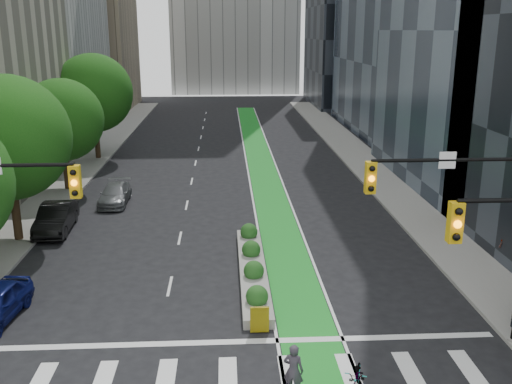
{
  "coord_description": "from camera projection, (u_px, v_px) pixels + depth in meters",
  "views": [
    {
      "loc": [
        0.03,
        -17.08,
        10.85
      ],
      "look_at": [
        1.54,
        10.36,
        3.0
      ],
      "focal_mm": 40.0,
      "sensor_mm": 36.0,
      "label": 1
    }
  ],
  "objects": [
    {
      "name": "tree_mid",
      "position": [
        7.0,
        138.0,
        28.79
      ],
      "size": [
        6.4,
        6.4,
        8.78
      ],
      "color": "black",
      "rests_on": "ground"
    },
    {
      "name": "bike_lane_paint",
      "position": [
        261.0,
        162.0,
        48.34
      ],
      "size": [
        2.2,
        70.0,
        0.01
      ],
      "primitive_type": "cube",
      "color": "#198E24",
      "rests_on": "ground"
    },
    {
      "name": "building_dark_end",
      "position": [
        362.0,
        7.0,
        81.87
      ],
      "size": [
        14.0,
        18.0,
        28.0
      ],
      "primitive_type": "cube",
      "color": "black",
      "rests_on": "ground"
    },
    {
      "name": "parked_car_left_far",
      "position": [
        115.0,
        194.0,
        36.73
      ],
      "size": [
        1.79,
        4.3,
        1.24
      ],
      "primitive_type": "imported",
      "rotation": [
        0.0,
        0.0,
        0.01
      ],
      "color": "slate",
      "rests_on": "ground"
    },
    {
      "name": "signal_right",
      "position": [
        486.0,
        218.0,
        18.97
      ],
      "size": [
        5.82,
        0.51,
        7.2
      ],
      "color": "black",
      "rests_on": "ground"
    },
    {
      "name": "ground",
      "position": [
        228.0,
        361.0,
        19.38
      ],
      "size": [
        160.0,
        160.0,
        0.0
      ],
      "primitive_type": "plane",
      "color": "black",
      "rests_on": "ground"
    },
    {
      "name": "sidewalk_right",
      "position": [
        378.0,
        174.0,
        43.98
      ],
      "size": [
        3.6,
        90.0,
        0.15
      ],
      "primitive_type": "cube",
      "color": "gray",
      "rests_on": "ground"
    },
    {
      "name": "bicycle",
      "position": [
        357.0,
        379.0,
        17.53
      ],
      "size": [
        1.23,
        1.99,
        0.99
      ],
      "primitive_type": "imported",
      "rotation": [
        0.0,
        0.0,
        -0.33
      ],
      "color": "gray",
      "rests_on": "ground"
    },
    {
      "name": "sidewalk_left",
      "position": [
        68.0,
        179.0,
        42.74
      ],
      "size": [
        3.6,
        90.0,
        0.15
      ],
      "primitive_type": "cube",
      "color": "gray",
      "rests_on": "ground"
    },
    {
      "name": "median_planter",
      "position": [
        253.0,
        267.0,
        26.1
      ],
      "size": [
        1.2,
        10.26,
        1.1
      ],
      "color": "gray",
      "rests_on": "ground"
    },
    {
      "name": "cyclist",
      "position": [
        293.0,
        370.0,
        17.33
      ],
      "size": [
        0.74,
        0.62,
        1.74
      ],
      "primitive_type": "imported",
      "rotation": [
        0.0,
        0.0,
        2.77
      ],
      "color": "#3A333E",
      "rests_on": "ground"
    },
    {
      "name": "parked_car_left_mid",
      "position": [
        56.0,
        218.0,
        31.62
      ],
      "size": [
        1.86,
        4.76,
        1.54
      ],
      "primitive_type": "imported",
      "rotation": [
        0.0,
        0.0,
        0.05
      ],
      "color": "black",
      "rests_on": "ground"
    },
    {
      "name": "building_tan_far",
      "position": [
        77.0,
        13.0,
        78.12
      ],
      "size": [
        14.0,
        16.0,
        26.0
      ],
      "primitive_type": "cube",
      "color": "tan",
      "rests_on": "ground"
    },
    {
      "name": "pedestrian_far",
      "position": [
        506.0,
        245.0,
        27.12
      ],
      "size": [
        1.06,
        0.87,
        1.69
      ],
      "primitive_type": "imported",
      "rotation": [
        0.0,
        0.0,
        3.69
      ],
      "color": "gray",
      "rests_on": "sidewalk_right"
    },
    {
      "name": "tree_midfar",
      "position": [
        62.0,
        120.0,
        38.56
      ],
      "size": [
        5.6,
        5.6,
        7.76
      ],
      "color": "black",
      "rests_on": "ground"
    },
    {
      "name": "tree_far",
      "position": [
        93.0,
        93.0,
        47.96
      ],
      "size": [
        6.6,
        6.6,
        9.0
      ],
      "color": "black",
      "rests_on": "ground"
    }
  ]
}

